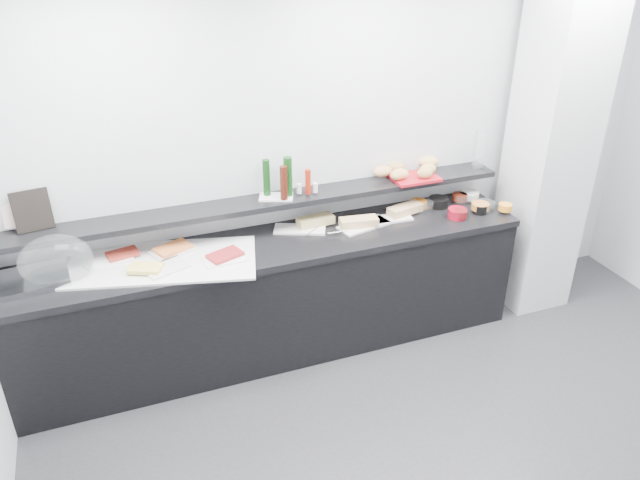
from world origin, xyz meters
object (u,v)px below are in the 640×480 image
object	(u,v)px
framed_print	(32,210)
bread_tray	(415,178)
sandwich_plate_mid	(364,225)
carafe	(479,150)
condiment_tray	(276,197)
cloche_base	(25,281)

from	to	relation	value
framed_print	bread_tray	world-z (taller)	framed_print
sandwich_plate_mid	carafe	bearing A→B (deg)	-4.98
condiment_tray	carafe	world-z (taller)	carafe
sandwich_plate_mid	framed_print	world-z (taller)	framed_print
framed_print	carafe	distance (m)	3.18
framed_print	bread_tray	xyz separation A→B (m)	(2.62, -0.11, -0.12)
cloche_base	sandwich_plate_mid	size ratio (longest dim) A/B	1.32
carafe	framed_print	bearing A→B (deg)	178.20
cloche_base	sandwich_plate_mid	world-z (taller)	cloche_base
cloche_base	bread_tray	bearing A→B (deg)	-2.52
sandwich_plate_mid	framed_print	xyz separation A→B (m)	(-2.16, 0.25, 0.37)
bread_tray	carafe	xyz separation A→B (m)	(0.55, 0.01, 0.14)
condiment_tray	sandwich_plate_mid	bearing A→B (deg)	4.45
carafe	cloche_base	bearing A→B (deg)	-177.75
bread_tray	sandwich_plate_mid	bearing A→B (deg)	-164.07
cloche_base	condiment_tray	distance (m)	1.69
cloche_base	bread_tray	world-z (taller)	bread_tray
sandwich_plate_mid	carafe	distance (m)	1.10
cloche_base	sandwich_plate_mid	distance (m)	2.27
framed_print	condiment_tray	bearing A→B (deg)	-11.66
cloche_base	carafe	bearing A→B (deg)	-2.73
framed_print	carafe	bearing A→B (deg)	-10.76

